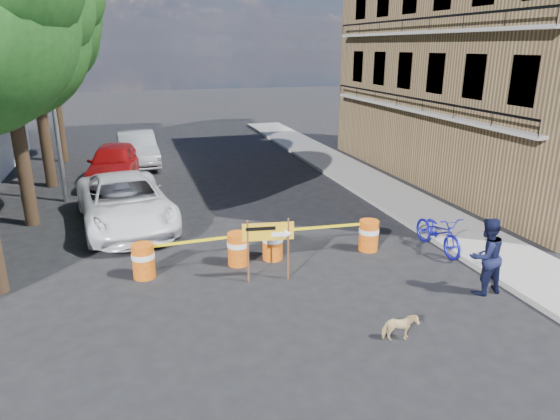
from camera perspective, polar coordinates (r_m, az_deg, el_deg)
ground at (r=12.26m, az=1.45°, el=-9.19°), size 120.00×120.00×0.00m
sidewalk_east at (r=19.76m, az=13.18°, el=1.36°), size 2.40×40.00×0.15m
apartment_building at (r=23.97m, az=24.50°, el=17.54°), size 8.00×16.00×12.00m
tree_mid_a at (r=17.64m, az=-29.00°, el=17.25°), size 5.25×5.00×8.68m
tree_mid_b at (r=22.59m, az=-26.76°, el=19.13°), size 5.67×5.40×9.62m
tree_far at (r=27.53m, az=-24.97°, el=17.82°), size 5.04×4.80×8.84m
streetlamp at (r=20.02m, az=-24.61°, el=13.00°), size 1.25×0.18×8.00m
barrel_far_left at (r=13.19m, az=-15.34°, el=-5.55°), size 0.58×0.58×0.90m
barrel_mid_left at (r=13.51m, az=-4.83°, el=-4.37°), size 0.58×0.58×0.90m
barrel_mid_right at (r=13.80m, az=-0.85°, el=-3.79°), size 0.58×0.58×0.90m
barrel_far_right at (r=14.62m, az=10.10°, el=-2.80°), size 0.58×0.58×0.90m
detour_sign at (r=12.28m, az=-0.67°, el=-3.03°), size 1.27×0.33×1.65m
pedestrian at (r=12.74m, az=22.47°, el=-4.90°), size 0.98×0.80×1.89m
bicycle at (r=14.89m, az=17.81°, el=-0.57°), size 0.75×1.13×2.14m
dog at (r=10.52m, az=13.55°, el=-12.93°), size 0.72×0.40×0.58m
suv_white at (r=17.00m, az=-17.30°, el=0.88°), size 3.45×6.17×1.63m
sedan_red at (r=22.83m, az=-18.42°, el=5.13°), size 2.63×5.13×1.67m
sedan_silver at (r=25.90m, az=-16.03°, el=6.77°), size 2.05×5.05×1.63m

